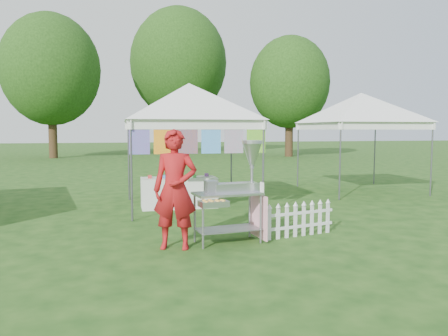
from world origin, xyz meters
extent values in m
plane|color=#183E11|center=(0.00, 0.00, 0.00)|extent=(120.00, 120.00, 0.00)
cylinder|color=#59595E|center=(-1.42, 2.08, 1.05)|extent=(0.04, 0.04, 2.10)
cylinder|color=#59595E|center=(1.42, 2.08, 1.05)|extent=(0.04, 0.04, 2.10)
cylinder|color=#59595E|center=(-1.42, 4.92, 1.05)|extent=(0.04, 0.04, 2.10)
cylinder|color=#59595E|center=(1.42, 4.92, 1.05)|extent=(0.04, 0.04, 2.10)
cube|color=white|center=(0.00, 2.08, 2.00)|extent=(3.00, 0.03, 0.22)
cube|color=white|center=(0.00, 4.92, 2.00)|extent=(3.00, 0.03, 0.22)
pyramid|color=white|center=(0.00, 3.50, 3.00)|extent=(4.24, 4.24, 0.90)
cylinder|color=#59595E|center=(0.00, 2.08, 2.08)|extent=(3.00, 0.03, 0.03)
cube|color=#A4179A|center=(-1.25, 2.08, 1.73)|extent=(0.42, 0.01, 0.70)
cube|color=#EC411A|center=(-0.75, 2.08, 1.73)|extent=(0.42, 0.01, 0.70)
cube|color=orange|center=(-0.25, 2.08, 1.73)|extent=(0.42, 0.01, 0.70)
cube|color=blue|center=(0.25, 2.08, 1.73)|extent=(0.42, 0.01, 0.70)
cube|color=#33C1A1|center=(0.75, 2.08, 1.73)|extent=(0.42, 0.01, 0.70)
cube|color=#178A26|center=(1.25, 2.08, 1.73)|extent=(0.42, 0.01, 0.70)
cylinder|color=#59595E|center=(4.08, 3.58, 1.05)|extent=(0.04, 0.04, 2.10)
cylinder|color=#59595E|center=(6.92, 3.58, 1.05)|extent=(0.04, 0.04, 2.10)
cylinder|color=#59595E|center=(4.08, 6.42, 1.05)|extent=(0.04, 0.04, 2.10)
cylinder|color=#59595E|center=(6.92, 6.42, 1.05)|extent=(0.04, 0.04, 2.10)
cube|color=white|center=(5.50, 3.58, 2.00)|extent=(3.00, 0.03, 0.22)
cube|color=white|center=(5.50, 6.42, 2.00)|extent=(3.00, 0.03, 0.22)
pyramid|color=white|center=(5.50, 5.00, 3.00)|extent=(4.24, 4.24, 0.90)
cylinder|color=#59595E|center=(5.50, 3.58, 2.08)|extent=(3.00, 0.03, 0.03)
cylinder|color=#362213|center=(-6.00, 24.00, 1.98)|extent=(0.56, 0.56, 3.96)
ellipsoid|color=#30641B|center=(-6.00, 24.00, 5.85)|extent=(6.40, 6.40, 7.36)
cylinder|color=#362213|center=(3.00, 28.00, 2.42)|extent=(0.56, 0.56, 4.84)
ellipsoid|color=#30641B|center=(3.00, 28.00, 7.15)|extent=(7.60, 7.60, 8.74)
cylinder|color=#362213|center=(10.00, 22.00, 1.76)|extent=(0.56, 0.56, 3.52)
ellipsoid|color=#30641B|center=(10.00, 22.00, 5.20)|extent=(5.60, 5.60, 6.44)
cylinder|color=gray|center=(-0.39, -0.34, 0.41)|extent=(0.04, 0.04, 0.83)
cylinder|color=gray|center=(0.61, -0.22, 0.41)|extent=(0.04, 0.04, 0.83)
cylinder|color=gray|center=(-0.44, 0.10, 0.41)|extent=(0.04, 0.04, 0.83)
cylinder|color=gray|center=(0.56, 0.23, 0.41)|extent=(0.04, 0.04, 0.83)
cube|color=gray|center=(0.09, -0.06, 0.23)|extent=(1.11, 0.65, 0.01)
cube|color=#B7B7BC|center=(0.09, -0.06, 0.83)|extent=(1.17, 0.69, 0.04)
cube|color=#B7B7BC|center=(0.24, 0.01, 0.92)|extent=(0.81, 0.33, 0.14)
cube|color=gray|center=(-0.19, -0.05, 0.95)|extent=(0.21, 0.22, 0.20)
cylinder|color=gray|center=(0.54, 0.05, 1.24)|extent=(0.05, 0.05, 0.83)
cone|color=#B7B7BC|center=(0.54, 0.05, 1.47)|extent=(0.37, 0.37, 0.37)
cylinder|color=#B7B7BC|center=(0.54, 0.05, 1.68)|extent=(0.39, 0.39, 0.06)
cube|color=#B7B7BC|center=(-0.24, -0.45, 0.74)|extent=(0.47, 0.33, 0.09)
cube|color=#F6A6B5|center=(0.64, 0.01, 0.41)|extent=(0.10, 0.69, 0.75)
cube|color=white|center=(0.62, -0.25, 0.94)|extent=(0.03, 0.13, 0.17)
imported|color=#A11316|center=(-0.81, -0.21, 0.95)|extent=(0.79, 0.63, 1.90)
cube|color=silver|center=(0.81, -0.08, 0.28)|extent=(0.07, 0.04, 0.56)
cube|color=silver|center=(0.99, -0.04, 0.28)|extent=(0.07, 0.04, 0.56)
cube|color=silver|center=(1.16, 0.00, 0.28)|extent=(0.07, 0.04, 0.56)
cube|color=silver|center=(1.34, 0.04, 0.28)|extent=(0.07, 0.04, 0.56)
cube|color=silver|center=(1.51, 0.08, 0.28)|extent=(0.07, 0.04, 0.56)
cube|color=silver|center=(1.69, 0.12, 0.28)|extent=(0.07, 0.04, 0.56)
cube|color=silver|center=(1.86, 0.16, 0.28)|extent=(0.07, 0.04, 0.56)
cube|color=silver|center=(2.04, 0.20, 0.28)|extent=(0.07, 0.04, 0.56)
cube|color=silver|center=(1.42, 0.06, 0.18)|extent=(1.41, 0.35, 0.05)
cube|color=silver|center=(1.42, 0.06, 0.42)|extent=(1.41, 0.35, 0.05)
cube|color=white|center=(-0.27, 3.45, 0.37)|extent=(1.80, 0.70, 0.73)
camera|label=1|loc=(-1.63, -7.02, 1.88)|focal=35.00mm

